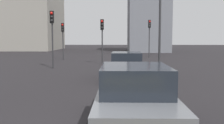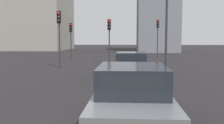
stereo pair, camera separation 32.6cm
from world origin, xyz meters
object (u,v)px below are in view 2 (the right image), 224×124
traffic_light_near_left (59,27)px  traffic_light_far_left (158,31)px  traffic_light_far_right (109,32)px  car_black_left_lead (131,66)px  car_grey_left_second (132,98)px  traffic_light_near_right (71,33)px

traffic_light_near_left → traffic_light_far_left: bearing=140.3°
traffic_light_far_right → car_black_left_lead: bearing=15.9°
car_grey_left_second → traffic_light_near_right: 21.30m
car_grey_left_second → traffic_light_near_right: traffic_light_near_right is taller
traffic_light_near_left → traffic_light_far_right: (3.16, -3.51, -0.27)m
car_grey_left_second → traffic_light_far_left: size_ratio=1.08×
car_black_left_lead → traffic_light_near_left: (4.76, 5.36, 2.33)m
car_black_left_lead → car_grey_left_second: bearing=-179.3°
traffic_light_near_right → traffic_light_far_left: (3.42, -9.33, 0.37)m
car_black_left_lead → traffic_light_far_right: traffic_light_far_right is taller
car_black_left_lead → traffic_light_near_left: bearing=49.5°
traffic_light_far_right → traffic_light_far_left: bearing=150.2°
traffic_light_near_left → traffic_light_far_left: traffic_light_far_left is taller
traffic_light_near_right → traffic_light_far_left: traffic_light_far_left is taller
car_black_left_lead → traffic_light_near_right: (12.31, 6.20, 2.02)m
car_black_left_lead → traffic_light_near_right: traffic_light_near_right is taller
car_grey_left_second → traffic_light_far_right: (15.90, 1.80, 2.02)m
traffic_light_near_right → car_black_left_lead: bearing=24.8°
traffic_light_near_right → traffic_light_far_left: bearing=108.2°
traffic_light_near_right → traffic_light_near_left: bearing=4.4°
car_grey_left_second → car_black_left_lead: bearing=-0.7°
traffic_light_near_right → traffic_light_far_left: 9.94m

